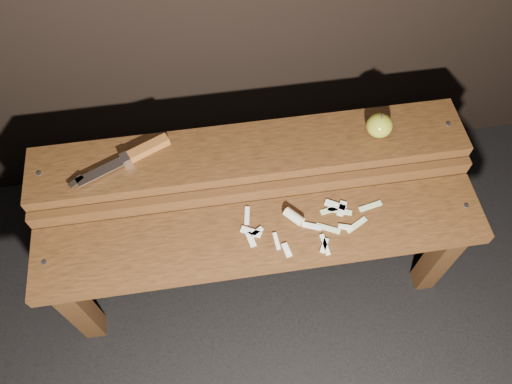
{
  "coord_description": "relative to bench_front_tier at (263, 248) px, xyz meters",
  "views": [
    {
      "loc": [
        -0.1,
        -0.62,
        1.6
      ],
      "look_at": [
        0.0,
        0.06,
        0.45
      ],
      "focal_mm": 35.0,
      "sensor_mm": 36.0,
      "label": 1
    }
  ],
  "objects": [
    {
      "name": "knife",
      "position": [
        -0.3,
        0.25,
        0.16
      ],
      "size": [
        0.27,
        0.14,
        0.03
      ],
      "color": "brown",
      "rests_on": "bench_rear_tier"
    },
    {
      "name": "bench_front_tier",
      "position": [
        0.0,
        0.0,
        0.0
      ],
      "size": [
        1.2,
        0.2,
        0.42
      ],
      "color": "#321C0C",
      "rests_on": "ground"
    },
    {
      "name": "apple",
      "position": [
        0.35,
        0.23,
        0.18
      ],
      "size": [
        0.07,
        0.07,
        0.08
      ],
      "color": "olive",
      "rests_on": "bench_rear_tier"
    },
    {
      "name": "apple_scraps",
      "position": [
        0.12,
        0.03,
        0.07
      ],
      "size": [
        0.39,
        0.17,
        0.03
      ],
      "color": "beige",
      "rests_on": "bench_front_tier"
    },
    {
      "name": "ground",
      "position": [
        0.0,
        0.06,
        -0.35
      ],
      "size": [
        60.0,
        60.0,
        0.0
      ],
      "primitive_type": "plane",
      "color": "black"
    },
    {
      "name": "bench_rear_tier",
      "position": [
        0.0,
        0.23,
        0.06
      ],
      "size": [
        1.2,
        0.21,
        0.5
      ],
      "color": "#321C0C",
      "rests_on": "ground"
    }
  ]
}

